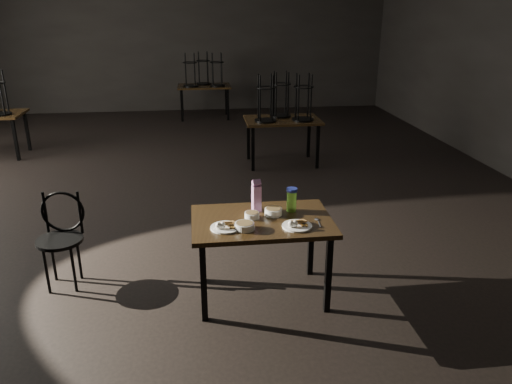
{
  "coord_description": "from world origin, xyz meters",
  "views": [
    {
      "loc": [
        0.25,
        -6.6,
        2.47
      ],
      "look_at": [
        0.79,
        -2.33,
        0.85
      ],
      "focal_mm": 35.0,
      "sensor_mm": 36.0,
      "label": 1
    }
  ],
  "objects": [
    {
      "name": "plate_left",
      "position": [
        0.46,
        -2.88,
        0.77
      ],
      "size": [
        0.25,
        0.25,
        0.08
      ],
      "color": "white",
      "rests_on": "main_table"
    },
    {
      "name": "bg_table_far",
      "position": [
        0.51,
        4.99,
        0.78
      ],
      "size": [
        1.2,
        0.8,
        1.48
      ],
      "color": "black",
      "rests_on": "ground"
    },
    {
      "name": "room",
      "position": [
        -0.06,
        0.01,
        2.33
      ],
      "size": [
        12.0,
        12.04,
        3.22
      ],
      "color": "black",
      "rests_on": "ground"
    },
    {
      "name": "water_bottle",
      "position": [
        1.07,
        -2.57,
        0.86
      ],
      "size": [
        0.1,
        0.1,
        0.21
      ],
      "color": "#7FD940",
      "rests_on": "main_table"
    },
    {
      "name": "juice_carton",
      "position": [
        0.77,
        -2.53,
        0.89
      ],
      "size": [
        0.08,
        0.08,
        0.29
      ],
      "color": "#87187B",
      "rests_on": "main_table"
    },
    {
      "name": "plate_right",
      "position": [
        1.05,
        -2.92,
        0.77
      ],
      "size": [
        0.25,
        0.25,
        0.08
      ],
      "color": "white",
      "rests_on": "main_table"
    },
    {
      "name": "bowl_big",
      "position": [
        0.62,
        -2.91,
        0.78
      ],
      "size": [
        0.16,
        0.16,
        0.06
      ],
      "color": "white",
      "rests_on": "main_table"
    },
    {
      "name": "spoon",
      "position": [
        1.25,
        -2.81,
        0.75
      ],
      "size": [
        0.04,
        0.19,
        0.01
      ],
      "color": "silver",
      "rests_on": "main_table"
    },
    {
      "name": "main_table",
      "position": [
        0.79,
        -2.73,
        0.67
      ],
      "size": [
        1.2,
        0.8,
        0.75
      ],
      "color": "black",
      "rests_on": "ground"
    },
    {
      "name": "bentwood_chair",
      "position": [
        -1.01,
        -2.26,
        0.52
      ],
      "size": [
        0.42,
        0.42,
        0.88
      ],
      "rotation": [
        0.0,
        0.0,
        -0.08
      ],
      "color": "black",
      "rests_on": "ground"
    },
    {
      "name": "bowl_near",
      "position": [
        0.71,
        -2.69,
        0.78
      ],
      "size": [
        0.13,
        0.13,
        0.05
      ],
      "color": "white",
      "rests_on": "main_table"
    },
    {
      "name": "bowl_far",
      "position": [
        0.9,
        -2.64,
        0.78
      ],
      "size": [
        0.15,
        0.15,
        0.06
      ],
      "color": "white",
      "rests_on": "main_table"
    },
    {
      "name": "bg_table_right",
      "position": [
        1.66,
        1.21,
        0.78
      ],
      "size": [
        1.2,
        0.8,
        1.48
      ],
      "color": "black",
      "rests_on": "ground"
    }
  ]
}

